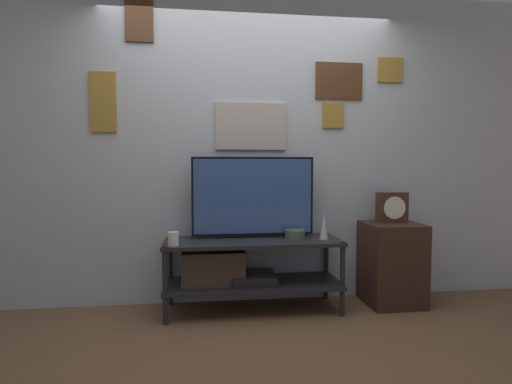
{
  "coord_description": "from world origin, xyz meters",
  "views": [
    {
      "loc": [
        -0.38,
        -2.92,
        1.19
      ],
      "look_at": [
        0.03,
        0.28,
        0.98
      ],
      "focal_mm": 28.0,
      "sensor_mm": 36.0,
      "label": 1
    }
  ],
  "objects_px": {
    "candle_jar": "(173,239)",
    "mantel_clock": "(392,207)",
    "vase_wide_bowl": "(295,235)",
    "vase_slim_bronze": "(324,226)",
    "television": "(253,196)"
  },
  "relations": [
    {
      "from": "television",
      "to": "vase_wide_bowl",
      "type": "bearing_deg",
      "value": -19.78
    },
    {
      "from": "vase_slim_bronze",
      "to": "mantel_clock",
      "type": "xyz_separation_m",
      "value": [
        0.65,
        0.12,
        0.13
      ]
    },
    {
      "from": "vase_slim_bronze",
      "to": "vase_wide_bowl",
      "type": "relative_size",
      "value": 1.31
    },
    {
      "from": "vase_slim_bronze",
      "to": "television",
      "type": "bearing_deg",
      "value": 165.26
    },
    {
      "from": "candle_jar",
      "to": "mantel_clock",
      "type": "height_order",
      "value": "mantel_clock"
    },
    {
      "from": "vase_wide_bowl",
      "to": "candle_jar",
      "type": "height_order",
      "value": "candle_jar"
    },
    {
      "from": "vase_slim_bronze",
      "to": "vase_wide_bowl",
      "type": "xyz_separation_m",
      "value": [
        -0.24,
        0.03,
        -0.07
      ]
    },
    {
      "from": "vase_wide_bowl",
      "to": "candle_jar",
      "type": "xyz_separation_m",
      "value": [
        -0.97,
        -0.15,
        0.01
      ]
    },
    {
      "from": "vase_slim_bronze",
      "to": "mantel_clock",
      "type": "relative_size",
      "value": 0.83
    },
    {
      "from": "television",
      "to": "mantel_clock",
      "type": "distance_m",
      "value": 1.22
    },
    {
      "from": "vase_wide_bowl",
      "to": "mantel_clock",
      "type": "distance_m",
      "value": 0.91
    },
    {
      "from": "television",
      "to": "candle_jar",
      "type": "distance_m",
      "value": 0.76
    },
    {
      "from": "vase_wide_bowl",
      "to": "mantel_clock",
      "type": "relative_size",
      "value": 0.63
    },
    {
      "from": "vase_wide_bowl",
      "to": "mantel_clock",
      "type": "bearing_deg",
      "value": 5.96
    },
    {
      "from": "mantel_clock",
      "to": "candle_jar",
      "type": "bearing_deg",
      "value": -172.57
    }
  ]
}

